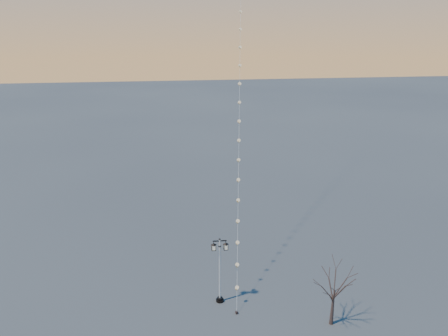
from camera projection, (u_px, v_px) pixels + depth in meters
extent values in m
plane|color=#404141|center=(249.00, 329.00, 26.64)|extent=(300.00, 300.00, 0.00)
cylinder|color=black|center=(220.00, 300.00, 29.36)|extent=(0.56, 0.56, 0.16)
cylinder|color=black|center=(220.00, 298.00, 29.31)|extent=(0.40, 0.40, 0.14)
cylinder|color=silver|center=(220.00, 269.00, 28.56)|extent=(0.13, 0.13, 4.68)
cylinder|color=black|center=(220.00, 246.00, 28.00)|extent=(0.20, 0.20, 0.06)
cube|color=black|center=(220.00, 241.00, 27.88)|extent=(0.95, 0.11, 0.06)
sphere|color=black|center=(220.00, 239.00, 27.84)|extent=(0.14, 0.14, 0.14)
pyramid|color=black|center=(214.00, 243.00, 27.89)|extent=(0.44, 0.44, 0.14)
cube|color=beige|center=(214.00, 247.00, 27.98)|extent=(0.26, 0.26, 0.34)
cube|color=black|center=(214.00, 250.00, 28.04)|extent=(0.30, 0.30, 0.04)
pyramid|color=black|center=(226.00, 243.00, 27.96)|extent=(0.44, 0.44, 0.14)
cube|color=beige|center=(226.00, 247.00, 28.06)|extent=(0.26, 0.26, 0.34)
cube|color=black|center=(226.00, 249.00, 28.12)|extent=(0.30, 0.30, 0.04)
cone|color=#362722|center=(332.00, 309.00, 26.75)|extent=(0.26, 0.26, 2.23)
cylinder|color=black|center=(237.00, 312.00, 28.05)|extent=(0.18, 0.18, 0.18)
cylinder|color=black|center=(237.00, 312.00, 28.04)|extent=(0.03, 0.03, 0.23)
cone|color=gold|center=(240.00, 26.00, 35.44)|extent=(0.07, 0.07, 0.25)
cylinder|color=white|center=(237.00, 307.00, 27.91)|extent=(0.01, 0.01, 0.72)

